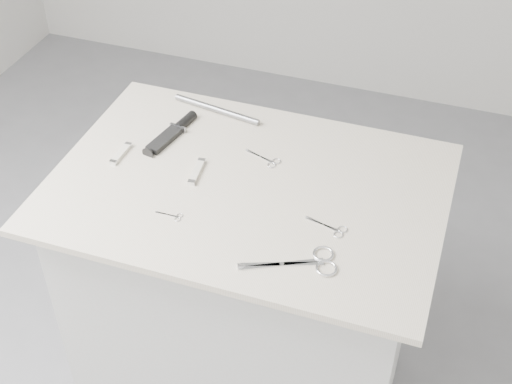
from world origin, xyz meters
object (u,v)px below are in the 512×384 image
(large_shears, at_px, (309,262))
(embroidery_scissors_b, at_px, (267,160))
(plinth, at_px, (249,306))
(tiny_scissors, at_px, (173,216))
(embroidery_scissors_a, at_px, (332,229))
(pocket_knife_a, at_px, (197,171))
(pocket_knife_b, at_px, (121,153))
(metal_rail, at_px, (217,109))
(sheathed_knife, at_px, (174,131))

(large_shears, xyz_separation_m, embroidery_scissors_b, (-0.21, 0.33, -0.00))
(plinth, bearing_deg, tiny_scissors, -127.48)
(embroidery_scissors_a, height_order, tiny_scissors, same)
(pocket_knife_a, distance_m, pocket_knife_b, 0.22)
(embroidery_scissors_a, xyz_separation_m, pocket_knife_b, (-0.61, 0.09, 0.00))
(pocket_knife_b, relative_size, metal_rail, 0.34)
(large_shears, bearing_deg, embroidery_scissors_a, 56.79)
(embroidery_scissors_b, xyz_separation_m, pocket_knife_a, (-0.16, -0.11, 0.00))
(tiny_scissors, distance_m, pocket_knife_a, 0.17)
(sheathed_knife, height_order, metal_rail, sheathed_knife)
(large_shears, distance_m, metal_rail, 0.65)
(plinth, xyz_separation_m, pocket_knife_b, (-0.36, 0.01, 0.48))
(sheathed_knife, xyz_separation_m, pocket_knife_b, (-0.09, -0.14, -0.00))
(plinth, bearing_deg, pocket_knife_a, 179.41)
(plinth, bearing_deg, pocket_knife_b, 178.97)
(large_shears, relative_size, pocket_knife_b, 2.29)
(embroidery_scissors_a, height_order, pocket_knife_b, pocket_knife_b)
(metal_rail, bearing_deg, pocket_knife_a, -79.03)
(plinth, bearing_deg, large_shears, -43.60)
(pocket_knife_a, bearing_deg, sheathed_knife, 35.69)
(sheathed_knife, height_order, pocket_knife_b, sheathed_knife)
(plinth, height_order, pocket_knife_a, pocket_knife_a)
(large_shears, height_order, pocket_knife_a, pocket_knife_a)
(pocket_knife_b, bearing_deg, large_shears, -108.92)
(plinth, bearing_deg, sheathed_knife, 151.59)
(plinth, bearing_deg, embroidery_scissors_b, 81.46)
(embroidery_scissors_b, height_order, pocket_knife_a, pocket_knife_a)
(large_shears, distance_m, embroidery_scissors_a, 0.13)
(embroidery_scissors_b, height_order, pocket_knife_b, pocket_knife_b)
(embroidery_scissors_b, bearing_deg, pocket_knife_a, -125.68)
(embroidery_scissors_a, height_order, pocket_knife_a, pocket_knife_a)
(tiny_scissors, bearing_deg, plinth, 51.78)
(embroidery_scissors_a, xyz_separation_m, sheathed_knife, (-0.51, 0.23, 0.01))
(embroidery_scissors_a, distance_m, tiny_scissors, 0.39)
(plinth, height_order, large_shears, large_shears)
(sheathed_knife, distance_m, metal_rail, 0.15)
(embroidery_scissors_b, distance_m, sheathed_knife, 0.29)
(tiny_scissors, relative_size, pocket_knife_a, 0.64)
(pocket_knife_a, height_order, metal_rail, metal_rail)
(plinth, xyz_separation_m, sheathed_knife, (-0.27, 0.14, 0.48))
(pocket_knife_b, distance_m, metal_rail, 0.32)
(plinth, xyz_separation_m, pocket_knife_a, (-0.14, 0.00, 0.48))
(tiny_scissors, xyz_separation_m, metal_rail, (-0.06, 0.45, 0.01))
(large_shears, height_order, embroidery_scissors_b, large_shears)
(embroidery_scissors_a, relative_size, sheathed_knife, 0.52)
(plinth, relative_size, embroidery_scissors_a, 8.49)
(embroidery_scissors_a, relative_size, metal_rail, 0.38)
(sheathed_knife, bearing_deg, embroidery_scissors_b, -84.84)
(metal_rail, bearing_deg, tiny_scissors, -82.13)
(tiny_scissors, relative_size, pocket_knife_b, 0.72)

